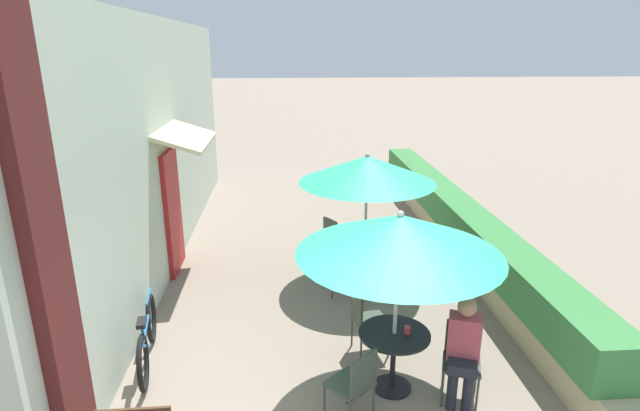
{
  "coord_description": "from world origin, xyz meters",
  "views": [
    {
      "loc": [
        -0.48,
        -3.19,
        3.75
      ],
      "look_at": [
        0.15,
        5.36,
        1.0
      ],
      "focal_mm": 28.0,
      "sensor_mm": 36.0,
      "label": 1
    }
  ],
  "objects_px": {
    "patio_umbrella_near": "(400,235)",
    "cafe_chair_mid_right": "(352,267)",
    "patio_table_mid": "(365,248)",
    "bicycle_leaning": "(147,338)",
    "seated_patron_near_back": "(463,347)",
    "patio_table_near": "(394,348)",
    "cafe_chair_near_back": "(462,355)",
    "cafe_chair_near_left": "(365,317)",
    "cafe_chair_mid_left": "(335,237)",
    "cafe_chair_near_right": "(355,382)",
    "cafe_chair_mid_back": "(407,246)",
    "coffee_cup_near": "(407,330)",
    "patio_umbrella_mid": "(367,169)",
    "coffee_cup_mid": "(362,235)"
  },
  "relations": [
    {
      "from": "patio_table_mid",
      "to": "bicycle_leaning",
      "type": "xyz_separation_m",
      "value": [
        -3.03,
        -2.16,
        -0.19
      ]
    },
    {
      "from": "patio_table_near",
      "to": "cafe_chair_mid_left",
      "type": "relative_size",
      "value": 0.92
    },
    {
      "from": "cafe_chair_near_left",
      "to": "bicycle_leaning",
      "type": "distance_m",
      "value": 2.69
    },
    {
      "from": "seated_patron_near_back",
      "to": "cafe_chair_mid_right",
      "type": "relative_size",
      "value": 1.44
    },
    {
      "from": "cafe_chair_mid_left",
      "to": "cafe_chair_near_right",
      "type": "bearing_deg",
      "value": -33.18
    },
    {
      "from": "patio_umbrella_mid",
      "to": "coffee_cup_mid",
      "type": "relative_size",
      "value": 24.25
    },
    {
      "from": "cafe_chair_mid_right",
      "to": "cafe_chair_mid_back",
      "type": "bearing_deg",
      "value": -24.09
    },
    {
      "from": "cafe_chair_near_right",
      "to": "cafe_chair_near_back",
      "type": "xyz_separation_m",
      "value": [
        1.23,
        0.37,
        0.0
      ]
    },
    {
      "from": "cafe_chair_near_left",
      "to": "patio_umbrella_mid",
      "type": "distance_m",
      "value": 2.57
    },
    {
      "from": "patio_umbrella_near",
      "to": "cafe_chair_near_right",
      "type": "bearing_deg",
      "value": -133.41
    },
    {
      "from": "cafe_chair_near_left",
      "to": "coffee_cup_near",
      "type": "bearing_deg",
      "value": 14.71
    },
    {
      "from": "cafe_chair_mid_left",
      "to": "coffee_cup_near",
      "type": "bearing_deg",
      "value": -23.03
    },
    {
      "from": "patio_umbrella_mid",
      "to": "bicycle_leaning",
      "type": "bearing_deg",
      "value": -144.52
    },
    {
      "from": "cafe_chair_near_right",
      "to": "patio_umbrella_mid",
      "type": "height_order",
      "value": "patio_umbrella_mid"
    },
    {
      "from": "patio_umbrella_near",
      "to": "seated_patron_near_back",
      "type": "height_order",
      "value": "patio_umbrella_near"
    },
    {
      "from": "patio_umbrella_near",
      "to": "cafe_chair_mid_right",
      "type": "height_order",
      "value": "patio_umbrella_near"
    },
    {
      "from": "seated_patron_near_back",
      "to": "cafe_chair_mid_right",
      "type": "xyz_separation_m",
      "value": [
        -0.85,
        2.46,
        -0.17
      ]
    },
    {
      "from": "cafe_chair_mid_right",
      "to": "bicycle_leaning",
      "type": "height_order",
      "value": "cafe_chair_mid_right"
    },
    {
      "from": "coffee_cup_mid",
      "to": "bicycle_leaning",
      "type": "bearing_deg",
      "value": -143.73
    },
    {
      "from": "cafe_chair_near_left",
      "to": "patio_table_mid",
      "type": "xyz_separation_m",
      "value": [
        0.35,
        2.15,
        0.01
      ]
    },
    {
      "from": "cafe_chair_near_back",
      "to": "bicycle_leaning",
      "type": "bearing_deg",
      "value": 5.68
    },
    {
      "from": "cafe_chair_near_left",
      "to": "cafe_chair_mid_back",
      "type": "relative_size",
      "value": 1.0
    },
    {
      "from": "patio_table_near",
      "to": "cafe_chair_near_back",
      "type": "xyz_separation_m",
      "value": [
        0.72,
        -0.17,
        -0.01
      ]
    },
    {
      "from": "cafe_chair_mid_right",
      "to": "cafe_chair_mid_back",
      "type": "relative_size",
      "value": 1.0
    },
    {
      "from": "patio_umbrella_near",
      "to": "cafe_chair_near_left",
      "type": "relative_size",
      "value": 2.51
    },
    {
      "from": "cafe_chair_near_back",
      "to": "cafe_chair_mid_left",
      "type": "distance_m",
      "value": 3.78
    },
    {
      "from": "patio_umbrella_near",
      "to": "cafe_chair_mid_back",
      "type": "xyz_separation_m",
      "value": [
        0.87,
        2.95,
        -1.37
      ]
    },
    {
      "from": "cafe_chair_near_left",
      "to": "cafe_chair_mid_left",
      "type": "bearing_deg",
      "value": 171.26
    },
    {
      "from": "cafe_chair_near_right",
      "to": "cafe_chair_mid_left",
      "type": "distance_m",
      "value": 4.01
    },
    {
      "from": "cafe_chair_mid_back",
      "to": "bicycle_leaning",
      "type": "xyz_separation_m",
      "value": [
        -3.77,
        -2.24,
        -0.18
      ]
    },
    {
      "from": "patio_umbrella_mid",
      "to": "bicycle_leaning",
      "type": "height_order",
      "value": "patio_umbrella_mid"
    },
    {
      "from": "seated_patron_near_back",
      "to": "cafe_chair_mid_right",
      "type": "bearing_deg",
      "value": -51.59
    },
    {
      "from": "patio_table_near",
      "to": "cafe_chair_near_left",
      "type": "relative_size",
      "value": 0.92
    },
    {
      "from": "patio_table_near",
      "to": "cafe_chair_near_left",
      "type": "distance_m",
      "value": 0.74
    },
    {
      "from": "cafe_chair_near_back",
      "to": "cafe_chair_mid_left",
      "type": "height_order",
      "value": "same"
    },
    {
      "from": "cafe_chair_near_left",
      "to": "coffee_cup_near",
      "type": "distance_m",
      "value": 0.85
    },
    {
      "from": "cafe_chair_mid_back",
      "to": "cafe_chair_near_right",
      "type": "bearing_deg",
      "value": 68.12
    },
    {
      "from": "bicycle_leaning",
      "to": "cafe_chair_near_right",
      "type": "bearing_deg",
      "value": -36.24
    },
    {
      "from": "cafe_chair_near_left",
      "to": "patio_table_mid",
      "type": "height_order",
      "value": "cafe_chair_near_left"
    },
    {
      "from": "coffee_cup_near",
      "to": "cafe_chair_mid_left",
      "type": "height_order",
      "value": "cafe_chair_mid_left"
    },
    {
      "from": "cafe_chair_mid_back",
      "to": "cafe_chair_near_left",
      "type": "bearing_deg",
      "value": 63.87
    },
    {
      "from": "seated_patron_near_back",
      "to": "cafe_chair_mid_left",
      "type": "relative_size",
      "value": 1.44
    },
    {
      "from": "patio_table_mid",
      "to": "coffee_cup_mid",
      "type": "relative_size",
      "value": 8.86
    },
    {
      "from": "patio_table_near",
      "to": "cafe_chair_mid_back",
      "type": "distance_m",
      "value": 3.07
    },
    {
      "from": "cafe_chair_near_left",
      "to": "cafe_chair_near_right",
      "type": "distance_m",
      "value": 1.29
    },
    {
      "from": "cafe_chair_near_left",
      "to": "cafe_chair_mid_back",
      "type": "bearing_deg",
      "value": 143.43
    },
    {
      "from": "cafe_chair_mid_right",
      "to": "cafe_chair_mid_back",
      "type": "distance_m",
      "value": 1.29
    },
    {
      "from": "patio_table_near",
      "to": "cafe_chair_mid_back",
      "type": "bearing_deg",
      "value": 73.52
    },
    {
      "from": "coffee_cup_near",
      "to": "cafe_chair_mid_right",
      "type": "bearing_deg",
      "value": 97.83
    },
    {
      "from": "cafe_chair_near_back",
      "to": "seated_patron_near_back",
      "type": "bearing_deg",
      "value": 90.0
    }
  ]
}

